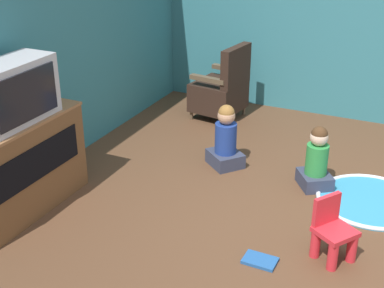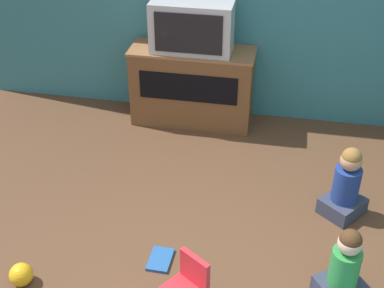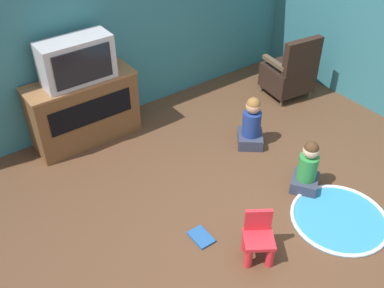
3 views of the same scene
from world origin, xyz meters
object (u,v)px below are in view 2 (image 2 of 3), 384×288
object	(u,v)px
tv_cabinet	(192,85)
book	(160,259)
child_watching_center	(346,186)
toy_ball	(21,275)
child_watching_left	(344,269)
television	(192,27)

from	to	relation	value
tv_cabinet	book	distance (m)	2.06
child_watching_center	toy_ball	size ratio (longest dim) A/B	3.79
child_watching_left	book	xyz separation A→B (m)	(-1.27, 0.08, -0.24)
television	toy_ball	bearing A→B (deg)	-107.31
child_watching_center	tv_cabinet	bearing A→B (deg)	89.36
tv_cabinet	book	xyz separation A→B (m)	(0.15, -2.02, -0.39)
tv_cabinet	child_watching_center	size ratio (longest dim) A/B	1.96
child_watching_left	toy_ball	world-z (taller)	child_watching_left
tv_cabinet	child_watching_center	distance (m)	1.91
book	child_watching_center	bearing A→B (deg)	-57.76
tv_cabinet	book	size ratio (longest dim) A/B	5.06
tv_cabinet	television	world-z (taller)	television
child_watching_left	book	bearing A→B (deg)	141.88
child_watching_left	toy_ball	bearing A→B (deg)	153.67
tv_cabinet	child_watching_left	bearing A→B (deg)	-56.04
television	book	world-z (taller)	television
television	tv_cabinet	bearing A→B (deg)	90.00
tv_cabinet	television	distance (m)	0.62
toy_ball	book	size ratio (longest dim) A/B	0.68
toy_ball	tv_cabinet	bearing A→B (deg)	72.91
child_watching_left	child_watching_center	xyz separation A→B (m)	(0.05, 0.89, 0.02)
child_watching_left	toy_ball	xyz separation A→B (m)	(-2.16, -0.30, -0.17)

